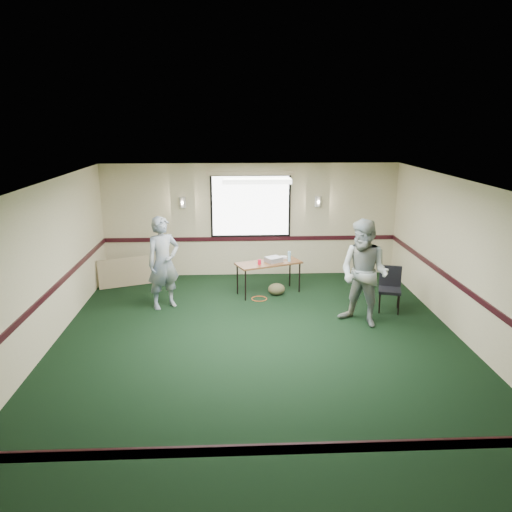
{
  "coord_description": "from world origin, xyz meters",
  "views": [
    {
      "loc": [
        -0.43,
        -7.72,
        3.67
      ],
      "look_at": [
        0.0,
        1.3,
        1.2
      ],
      "focal_mm": 35.0,
      "sensor_mm": 36.0,
      "label": 1
    }
  ],
  "objects_px": {
    "conference_chair": "(390,285)",
    "person_left": "(163,263)",
    "folding_table": "(269,265)",
    "projector": "(274,259)",
    "person_right": "(364,273)"
  },
  "relations": [
    {
      "from": "conference_chair",
      "to": "person_left",
      "type": "distance_m",
      "value": 4.52
    },
    {
      "from": "conference_chair",
      "to": "person_right",
      "type": "bearing_deg",
      "value": -119.47
    },
    {
      "from": "conference_chair",
      "to": "person_right",
      "type": "distance_m",
      "value": 1.13
    },
    {
      "from": "folding_table",
      "to": "projector",
      "type": "xyz_separation_m",
      "value": [
        0.11,
        0.02,
        0.11
      ]
    },
    {
      "from": "folding_table",
      "to": "person_left",
      "type": "bearing_deg",
      "value": 177.27
    },
    {
      "from": "conference_chair",
      "to": "person_right",
      "type": "height_order",
      "value": "person_right"
    },
    {
      "from": "projector",
      "to": "person_right",
      "type": "distance_m",
      "value": 2.36
    },
    {
      "from": "conference_chair",
      "to": "folding_table",
      "type": "bearing_deg",
      "value": 171.4
    },
    {
      "from": "person_left",
      "to": "projector",
      "type": "bearing_deg",
      "value": -13.26
    },
    {
      "from": "person_left",
      "to": "person_right",
      "type": "height_order",
      "value": "person_right"
    },
    {
      "from": "folding_table",
      "to": "projector",
      "type": "relative_size",
      "value": 4.58
    },
    {
      "from": "conference_chair",
      "to": "person_left",
      "type": "relative_size",
      "value": 0.47
    },
    {
      "from": "person_right",
      "to": "projector",
      "type": "bearing_deg",
      "value": 170.88
    },
    {
      "from": "conference_chair",
      "to": "person_right",
      "type": "xyz_separation_m",
      "value": [
        -0.73,
        -0.71,
        0.47
      ]
    },
    {
      "from": "folding_table",
      "to": "person_left",
      "type": "height_order",
      "value": "person_left"
    }
  ]
}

